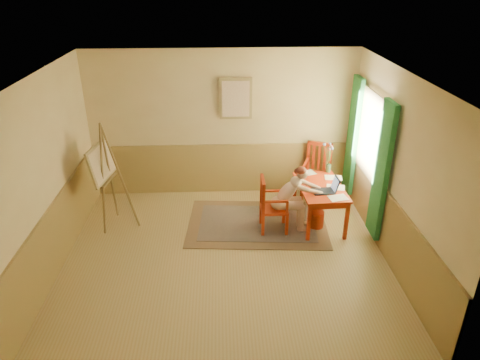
{
  "coord_description": "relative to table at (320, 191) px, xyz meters",
  "views": [
    {
      "loc": [
        -0.04,
        -5.6,
        4.04
      ],
      "look_at": [
        0.25,
        0.55,
        1.05
      ],
      "focal_mm": 32.64,
      "sensor_mm": 36.0,
      "label": 1
    }
  ],
  "objects": [
    {
      "name": "chair_back",
      "position": [
        0.14,
        0.96,
        -0.09
      ],
      "size": [
        0.63,
        0.64,
        1.08
      ],
      "color": "#B42F0C",
      "rests_on": "room"
    },
    {
      "name": "chair_left",
      "position": [
        -0.86,
        -0.2,
        -0.15
      ],
      "size": [
        0.45,
        0.43,
        0.97
      ],
      "color": "#B42F0C",
      "rests_on": "room"
    },
    {
      "name": "figure",
      "position": [
        -0.52,
        -0.19,
        0.01
      ],
      "size": [
        0.85,
        0.37,
        1.16
      ],
      "color": "beige",
      "rests_on": "room"
    },
    {
      "name": "wall_portrait",
      "position": [
        -1.39,
        1.27,
        1.27
      ],
      "size": [
        0.6,
        0.05,
        0.76
      ],
      "color": "#9B8553",
      "rests_on": "room"
    },
    {
      "name": "wastebasket",
      "position": [
        -0.07,
        -0.13,
        -0.48
      ],
      "size": [
        0.35,
        0.35,
        0.29
      ],
      "primitive_type": "cylinder",
      "rotation": [
        0.0,
        0.0,
        -0.37
      ],
      "color": "#B2340F",
      "rests_on": "room"
    },
    {
      "name": "easel",
      "position": [
        -3.61,
        0.12,
        0.47
      ],
      "size": [
        0.67,
        0.84,
        1.87
      ],
      "color": "olive",
      "rests_on": "room"
    },
    {
      "name": "papers",
      "position": [
        0.14,
        0.08,
        0.09
      ],
      "size": [
        0.77,
        1.25,
        0.0
      ],
      "color": "white",
      "rests_on": "table"
    },
    {
      "name": "wainscot",
      "position": [
        -1.64,
        -0.14,
        -0.13
      ],
      "size": [
        5.0,
        4.5,
        1.0
      ],
      "color": "tan",
      "rests_on": "room"
    },
    {
      "name": "rug",
      "position": [
        -1.07,
        0.01,
        -0.62
      ],
      "size": [
        2.51,
        1.77,
        0.02
      ],
      "color": "#8C7251",
      "rests_on": "room"
    },
    {
      "name": "room",
      "position": [
        -1.64,
        -0.93,
        0.77
      ],
      "size": [
        5.04,
        4.54,
        2.84
      ],
      "color": "tan",
      "rests_on": "ground"
    },
    {
      "name": "laptop",
      "position": [
        0.06,
        -0.21,
        0.14
      ],
      "size": [
        0.43,
        0.28,
        0.25
      ],
      "color": "#1E2338",
      "rests_on": "table"
    },
    {
      "name": "vase",
      "position": [
        0.25,
        0.58,
        0.34
      ],
      "size": [
        0.2,
        0.29,
        0.55
      ],
      "color": "#3F724C",
      "rests_on": "table"
    },
    {
      "name": "window",
      "position": [
        0.78,
        0.17,
        0.71
      ],
      "size": [
        0.12,
        2.01,
        2.2
      ],
      "color": "white",
      "rests_on": "room"
    },
    {
      "name": "table",
      "position": [
        0.0,
        0.0,
        0.0
      ],
      "size": [
        0.77,
        1.23,
        0.72
      ],
      "color": "#B42F0C",
      "rests_on": "room"
    }
  ]
}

